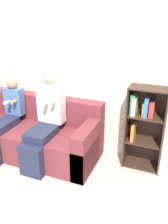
# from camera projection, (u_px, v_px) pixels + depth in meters

# --- Properties ---
(ground_plane) EXTENTS (14.00, 14.00, 0.00)m
(ground_plane) POSITION_uv_depth(u_px,v_px,m) (38.00, 177.00, 3.17)
(ground_plane) COLOR #BCB2A8
(back_wall) EXTENTS (10.00, 0.06, 2.55)m
(back_wall) POSITION_uv_depth(u_px,v_px,m) (67.00, 67.00, 3.48)
(back_wall) COLOR silver
(back_wall) RESTS_ON ground_plane
(couch) EXTENTS (1.98, 0.83, 0.85)m
(couch) POSITION_uv_depth(u_px,v_px,m) (35.00, 135.00, 3.61)
(couch) COLOR maroon
(couch) RESTS_ON ground_plane
(adult_seated) EXTENTS (0.38, 0.76, 1.33)m
(adult_seated) POSITION_uv_depth(u_px,v_px,m) (45.00, 118.00, 3.27)
(adult_seated) COLOR #232842
(adult_seated) RESTS_ON ground_plane
(child_seated) EXTENTS (0.29, 0.76, 1.13)m
(child_seated) POSITION_uv_depth(u_px,v_px,m) (5.00, 119.00, 3.51)
(child_seated) COLOR #232842
(child_seated) RESTS_ON ground_plane
(bookshelf) EXTENTS (0.50, 0.29, 1.16)m
(bookshelf) POSITION_uv_depth(u_px,v_px,m) (144.00, 123.00, 3.18)
(bookshelf) COLOR #3D281E
(bookshelf) RESTS_ON ground_plane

